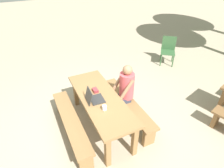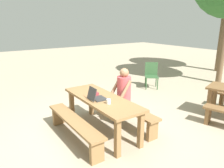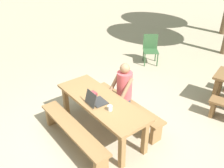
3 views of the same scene
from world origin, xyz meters
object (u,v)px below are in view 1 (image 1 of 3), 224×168
laptop (94,98)px  plastic_chair (168,50)px  small_pouch (95,90)px  picnic_table_front (100,102)px  coffee_mug (104,108)px  person_seated (125,89)px

laptop → plastic_chair: bearing=-58.9°
small_pouch → plastic_chair: 3.47m
picnic_table_front → laptop: (0.03, -0.14, 0.18)m
coffee_mug → plastic_chair: 3.80m
plastic_chair → laptop: bearing=-113.2°
coffee_mug → person_seated: bearing=122.7°
picnic_table_front → plastic_chair: (-1.71, 3.11, -0.17)m
small_pouch → coffee_mug: size_ratio=1.57×
picnic_table_front → small_pouch: size_ratio=14.17×
person_seated → plastic_chair: size_ratio=1.45×
small_pouch → coffee_mug: coffee_mug is taller
laptop → person_seated: size_ratio=0.27×
picnic_table_front → person_seated: person_seated is taller
picnic_table_front → coffee_mug: size_ratio=22.31×
person_seated → plastic_chair: 3.02m
laptop → plastic_chair: 3.70m
person_seated → plastic_chair: person_seated is taller
person_seated → coffee_mug: bearing=-57.3°
small_pouch → picnic_table_front: bearing=2.2°
small_pouch → person_seated: size_ratio=0.11×
picnic_table_front → small_pouch: small_pouch is taller
picnic_table_front → laptop: size_ratio=5.94×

